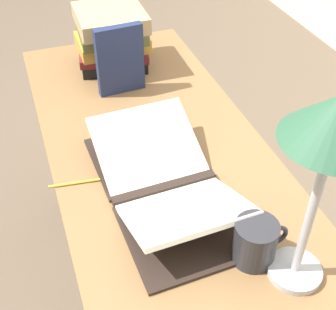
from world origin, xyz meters
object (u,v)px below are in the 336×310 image
book_stack_tall (112,37)px  coffee_mug (255,242)px  reading_lamp (334,134)px  open_book (165,182)px  book_standing_upright (120,60)px  pencil (85,182)px

book_stack_tall → coffee_mug: bearing=4.9°
book_stack_tall → coffee_mug: book_stack_tall is taller
book_stack_tall → reading_lamp: bearing=8.2°
open_book → coffee_mug: size_ratio=4.33×
book_standing_upright → book_stack_tall: bearing=171.0°
open_book → book_standing_upright: size_ratio=2.45×
book_stack_tall → pencil: size_ratio=1.43×
open_book → coffee_mug: (0.25, 0.11, 0.02)m
book_stack_tall → book_standing_upright: size_ratio=1.15×
open_book → book_standing_upright: book_standing_upright is taller
open_book → reading_lamp: 0.49m
reading_lamp → pencil: (-0.41, -0.35, -0.36)m
open_book → reading_lamp: reading_lamp is taller
open_book → book_stack_tall: 0.65m
reading_lamp → coffee_mug: reading_lamp is taller
pencil → reading_lamp: bearing=40.8°
coffee_mug → pencil: (-0.34, -0.29, -0.05)m
book_standing_upright → reading_lamp: size_ratio=0.50×
book_standing_upright → reading_lamp: bearing=7.0°
book_standing_upright → coffee_mug: bearing=3.2°
book_stack_tall → reading_lamp: 1.00m
book_standing_upright → coffee_mug: size_ratio=1.77×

